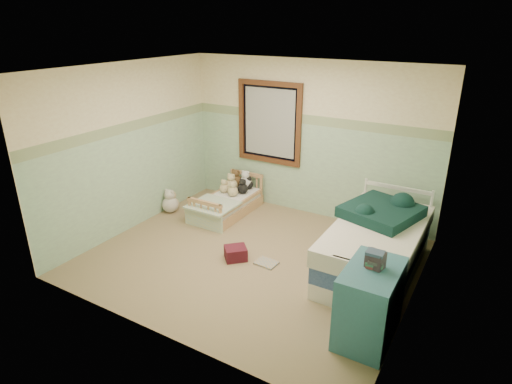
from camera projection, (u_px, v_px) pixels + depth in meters
The scene contains 30 objects.
floor at pixel (251, 258), 5.92m from camera, with size 4.20×3.60×0.02m, color #816D51.
ceiling at pixel (250, 69), 4.98m from camera, with size 4.20×3.60×0.02m, color silver.
wall_back at pixel (309, 140), 6.89m from camera, with size 4.20×0.04×2.50m, color beige.
wall_front at pixel (150, 226), 4.01m from camera, with size 4.20×0.04×2.50m, color beige.
wall_left at pixel (130, 148), 6.44m from camera, with size 0.04×3.60×2.50m, color beige.
wall_right at pixel (424, 205), 4.47m from camera, with size 0.04×3.60×2.50m, color beige.
wainscot_mint at pixel (307, 170), 7.07m from camera, with size 4.20×0.01×1.50m, color #8BA990.
border_strip at pixel (309, 120), 6.76m from camera, with size 4.20×0.01×0.15m, color #517453.
window_frame at pixel (269, 123), 7.12m from camera, with size 1.16×0.06×1.36m, color #442511.
window_blinds at pixel (269, 123), 7.12m from camera, with size 0.92×0.01×1.12m, color beige.
toddler_bed_frame at pixel (228, 209), 7.24m from camera, with size 0.65×1.30×0.17m, color #A1714E.
toddler_mattress at pixel (227, 201), 7.19m from camera, with size 0.59×1.24×0.12m, color silver.
patchwork_quilt at pixel (213, 205), 6.84m from camera, with size 0.71×0.65×0.03m, color #8BB4D1.
plush_bed_brown at pixel (236, 181), 7.60m from camera, with size 0.21×0.21×0.21m, color brown.
plush_bed_white at pixel (246, 183), 7.50m from camera, with size 0.22×0.22×0.22m, color silver.
plush_bed_tan at pixel (231, 185), 7.40m from camera, with size 0.21×0.21×0.21m, color #CBB888.
plush_bed_dark at pixel (243, 189), 7.29m from camera, with size 0.18×0.18×0.18m, color black.
plush_floor_cream at pixel (170, 205), 7.27m from camera, with size 0.27×0.27×0.27m, color beige.
plush_floor_tan at pixel (172, 204), 7.31m from camera, with size 0.25×0.25×0.25m, color #CBB888.
twin_bed_frame at pixel (374, 264), 5.54m from camera, with size 0.98×1.95×0.22m, color white.
twin_boxspring at pixel (375, 249), 5.46m from camera, with size 0.98×1.95×0.22m, color navy.
twin_mattress at pixel (377, 234), 5.38m from camera, with size 1.02×1.99×0.22m, color silver.
teal_blanket at pixel (381, 211), 5.58m from camera, with size 0.83×0.88×0.14m, color black.
dresser at pixel (369, 303), 4.31m from camera, with size 0.50×0.80×0.80m, color teal.
book_stack at pixel (375, 260), 4.15m from camera, with size 0.17×0.13×0.17m, color #472825.
red_pillow at pixel (236, 253), 5.85m from camera, with size 0.29×0.25×0.18m, color maroon.
floor_book at pixel (266, 263), 5.76m from camera, with size 0.29×0.22×0.03m, color gold.
extra_plush_0 at pixel (233, 191), 7.19m from camera, with size 0.17×0.17×0.17m, color #CBB888.
extra_plush_1 at pixel (224, 188), 7.33m from camera, with size 0.16×0.16×0.16m, color #CBB888.
extra_plush_2 at pixel (249, 185), 7.50m from camera, with size 0.16×0.16×0.16m, color black.
Camera 1 is at (2.68, -4.41, 3.04)m, focal length 30.26 mm.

